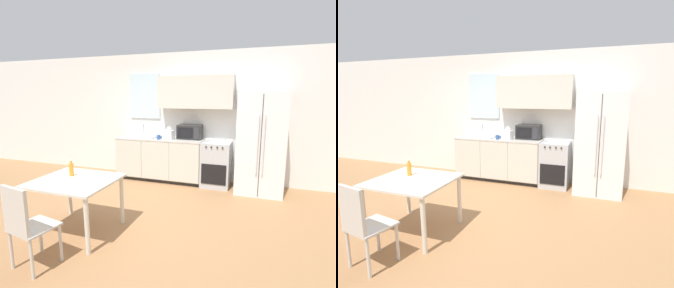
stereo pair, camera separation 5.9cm
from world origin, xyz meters
TOP-DOWN VIEW (x-y plane):
  - ground_plane at (0.00, 0.00)m, footprint 12.00×12.00m
  - wall_back at (0.06, 2.16)m, footprint 12.00×0.38m
  - kitchen_counter at (-0.26, 1.86)m, footprint 1.86×0.62m
  - oven_range at (0.95, 1.85)m, footprint 0.55×0.63m
  - refrigerator at (1.77, 1.78)m, footprint 0.84×0.80m
  - kitchen_sink at (-0.72, 1.87)m, footprint 0.73×0.44m
  - microwave at (0.37, 1.96)m, footprint 0.49×0.35m
  - coffee_mug at (-0.21, 1.67)m, footprint 0.11×0.08m
  - grocery_bag_0 at (-0.01, 1.72)m, footprint 0.21×0.19m
  - dining_table at (-0.51, -0.60)m, footprint 1.02×0.93m
  - dining_chair_near at (-0.47, -1.44)m, footprint 0.46×0.46m
  - drink_bottle at (-0.66, -0.48)m, footprint 0.06×0.06m

SIDE VIEW (x-z plane):
  - ground_plane at x=0.00m, z-range 0.00..0.00m
  - oven_range at x=0.95m, z-range 0.00..0.90m
  - kitchen_counter at x=-0.26m, z-range 0.00..0.92m
  - dining_chair_near at x=-0.47m, z-range 0.07..1.00m
  - dining_table at x=-0.51m, z-range 0.26..0.99m
  - drink_bottle at x=-0.66m, z-range 0.70..0.93m
  - kitchen_sink at x=-0.72m, z-range 0.80..1.06m
  - refrigerator at x=1.77m, z-range 0.00..1.86m
  - coffee_mug at x=-0.21m, z-range 0.91..1.01m
  - grocery_bag_0 at x=-0.01m, z-range 0.90..1.16m
  - microwave at x=0.37m, z-range 0.91..1.21m
  - wall_back at x=0.06m, z-range 0.08..2.78m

